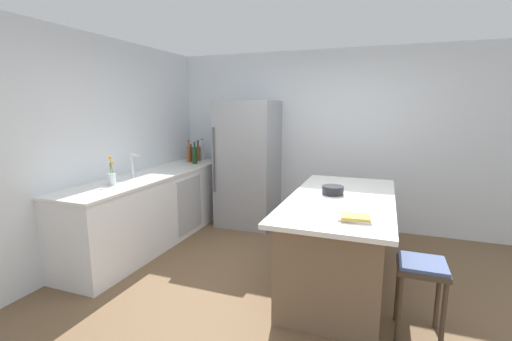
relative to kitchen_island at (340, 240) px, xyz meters
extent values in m
plane|color=brown|center=(-0.37, -0.43, -0.46)|extent=(7.20, 7.20, 0.00)
cube|color=silver|center=(-0.37, 1.82, 0.84)|extent=(6.00, 0.10, 2.60)
cube|color=silver|center=(-2.82, -0.43, 0.84)|extent=(0.10, 6.00, 2.60)
cube|color=white|center=(-2.44, 0.27, -0.01)|extent=(0.65, 2.80, 0.90)
cube|color=white|center=(-2.44, 0.27, 0.45)|extent=(0.68, 2.83, 0.03)
cube|color=#B2B5BA|center=(-2.12, 0.62, -0.01)|extent=(0.01, 0.60, 0.75)
cube|color=#7A6047|center=(0.00, 0.00, -0.03)|extent=(0.84, 1.90, 0.86)
cube|color=white|center=(0.00, 0.00, 0.43)|extent=(1.00, 2.10, 0.04)
cube|color=#93969B|center=(-1.55, 1.40, 0.48)|extent=(0.84, 0.74, 1.87)
cylinder|color=#4C4C51|center=(-1.93, 1.01, 0.57)|extent=(0.02, 0.02, 0.94)
cylinder|color=#473828|center=(0.55, -0.80, -0.18)|extent=(0.04, 0.04, 0.55)
cylinder|color=#473828|center=(0.85, -0.80, -0.18)|extent=(0.04, 0.04, 0.55)
cylinder|color=#473828|center=(0.55, -0.50, -0.18)|extent=(0.04, 0.04, 0.55)
cylinder|color=#473828|center=(0.85, -0.50, -0.18)|extent=(0.04, 0.04, 0.55)
cube|color=#473828|center=(0.70, -0.65, 0.11)|extent=(0.36, 0.36, 0.04)
cube|color=#47567F|center=(0.70, -0.65, 0.15)|extent=(0.34, 0.34, 0.03)
cylinder|color=silver|center=(-2.50, -0.03, 0.48)|extent=(0.05, 0.05, 0.02)
cylinder|color=silver|center=(-2.50, -0.03, 0.63)|extent=(0.02, 0.02, 0.28)
cylinder|color=silver|center=(-2.44, -0.03, 0.75)|extent=(0.14, 0.02, 0.02)
cylinder|color=silver|center=(-2.45, -0.44, 0.53)|extent=(0.09, 0.09, 0.13)
cylinder|color=#4C7F3D|center=(-2.46, -0.44, 0.61)|extent=(0.01, 0.02, 0.18)
sphere|color=orange|center=(-2.46, -0.44, 0.70)|extent=(0.04, 0.04, 0.04)
cylinder|color=#4C7F3D|center=(-2.45, -0.45, 0.65)|extent=(0.01, 0.02, 0.26)
sphere|color=orange|center=(-2.45, -0.45, 0.78)|extent=(0.04, 0.04, 0.04)
cylinder|color=#4C7F3D|center=(-2.44, -0.44, 0.62)|extent=(0.01, 0.04, 0.20)
sphere|color=orange|center=(-2.44, -0.44, 0.72)|extent=(0.04, 0.04, 0.04)
cylinder|color=silver|center=(-2.43, 1.56, 0.59)|extent=(0.08, 0.08, 0.24)
cylinder|color=silver|center=(-2.43, 1.56, 0.76)|extent=(0.03, 0.03, 0.09)
cylinder|color=black|center=(-2.43, 1.56, 0.81)|extent=(0.03, 0.03, 0.01)
cylinder|color=brown|center=(-2.45, 1.47, 0.58)|extent=(0.07, 0.07, 0.23)
cylinder|color=brown|center=(-2.45, 1.47, 0.74)|extent=(0.03, 0.03, 0.09)
cylinder|color=black|center=(-2.45, 1.47, 0.79)|extent=(0.03, 0.03, 0.01)
cylinder|color=#5B3319|center=(-2.52, 1.37, 0.57)|extent=(0.06, 0.06, 0.20)
cylinder|color=#5B3319|center=(-2.52, 1.37, 0.70)|extent=(0.03, 0.03, 0.06)
cylinder|color=black|center=(-2.52, 1.37, 0.74)|extent=(0.03, 0.03, 0.01)
cylinder|color=#994C23|center=(-2.51, 1.28, 0.59)|extent=(0.06, 0.06, 0.24)
cylinder|color=#994C23|center=(-2.51, 1.28, 0.75)|extent=(0.03, 0.03, 0.09)
cylinder|color=black|center=(-2.51, 1.28, 0.80)|extent=(0.03, 0.03, 0.01)
cylinder|color=#19381E|center=(-2.35, 1.18, 0.60)|extent=(0.07, 0.07, 0.25)
cylinder|color=#19381E|center=(-2.35, 1.18, 0.76)|extent=(0.03, 0.03, 0.07)
cylinder|color=black|center=(-2.35, 1.18, 0.80)|extent=(0.03, 0.03, 0.01)
cube|color=silver|center=(0.19, -0.70, 0.46)|extent=(0.26, 0.15, 0.02)
cube|color=gold|center=(0.19, -0.70, 0.48)|extent=(0.24, 0.19, 0.02)
cylinder|color=black|center=(-0.10, 0.09, 0.49)|extent=(0.22, 0.22, 0.09)
camera|label=1|loc=(0.37, -3.43, 1.33)|focal=24.40mm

